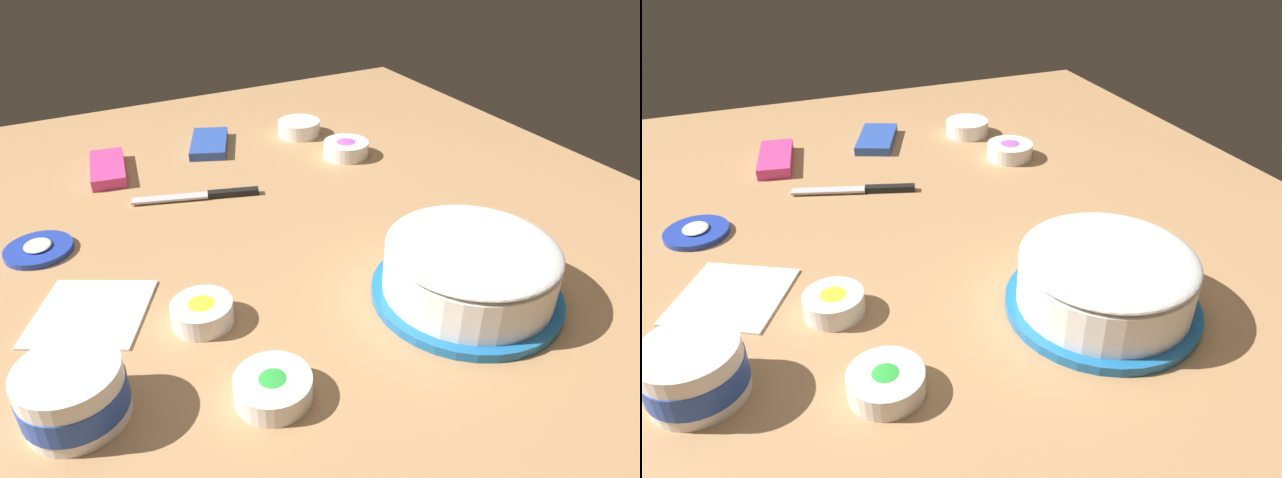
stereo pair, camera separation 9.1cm
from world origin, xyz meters
TOP-DOWN VIEW (x-y plane):
  - ground_plane at (0.00, 0.00)m, footprint 1.54×1.54m
  - frosted_cake at (-0.29, -0.21)m, footprint 0.27×0.27m
  - frosting_tub at (-0.26, 0.32)m, footprint 0.12×0.12m
  - frosting_tub_lid at (0.13, 0.32)m, footprint 0.11×0.11m
  - spreading_knife at (0.18, 0.02)m, footprint 0.09×0.23m
  - sprinkle_bowl_green at (-0.34, 0.11)m, footprint 0.09×0.09m
  - sprinkle_bowl_yellow at (-0.17, 0.14)m, footprint 0.08×0.08m
  - sprinkle_bowl_rainbow at (0.22, -0.31)m, footprint 0.10×0.10m
  - sprinkle_bowl_blue at (0.38, -0.28)m, footprint 0.10×0.10m
  - candy_box_lower at (0.38, 0.16)m, footprint 0.17×0.09m
  - candy_box_upper at (0.41, -0.06)m, footprint 0.17×0.13m
  - paper_napkin at (-0.08, 0.28)m, footprint 0.20×0.20m

SIDE VIEW (x-z plane):
  - ground_plane at x=0.00m, z-range 0.00..0.00m
  - paper_napkin at x=-0.08m, z-range 0.00..0.01m
  - spreading_knife at x=0.18m, z-range 0.00..0.01m
  - frosting_tub_lid at x=0.13m, z-range 0.00..0.01m
  - candy_box_upper at x=0.41m, z-range 0.00..0.02m
  - candy_box_lower at x=0.38m, z-range 0.00..0.02m
  - sprinkle_bowl_green at x=-0.34m, z-range 0.00..0.03m
  - sprinkle_bowl_blue at x=0.38m, z-range 0.00..0.03m
  - sprinkle_bowl_yellow at x=-0.17m, z-range 0.00..0.04m
  - sprinkle_bowl_rainbow at x=0.22m, z-range 0.00..0.04m
  - frosting_tub at x=-0.26m, z-range 0.00..0.07m
  - frosted_cake at x=-0.29m, z-range 0.00..0.10m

